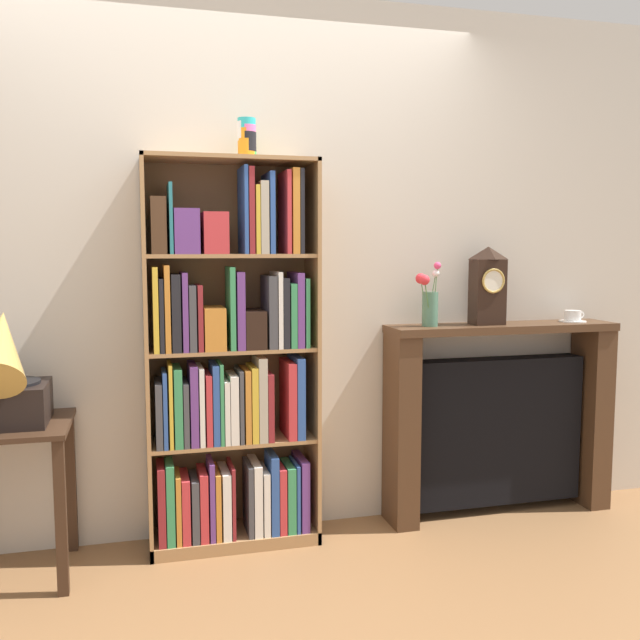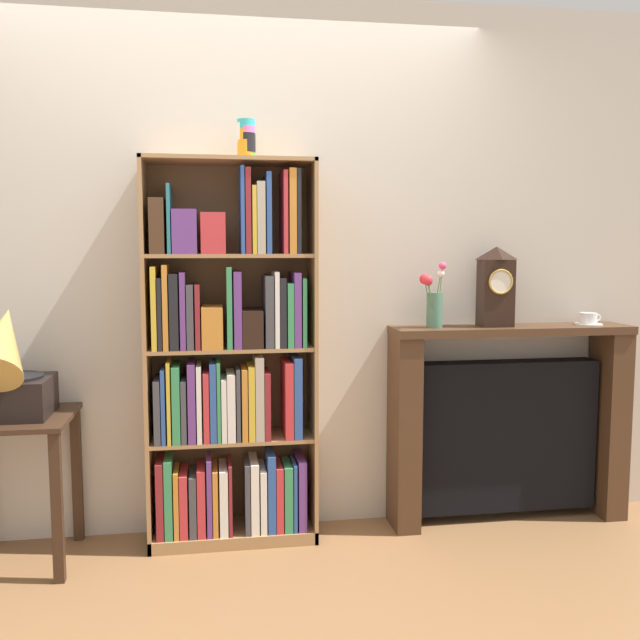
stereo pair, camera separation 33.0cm
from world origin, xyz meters
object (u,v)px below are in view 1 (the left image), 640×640
mantel_clock (488,286)px  teacup_with_saucer (573,317)px  cup_stack (247,138)px  flower_vase (429,300)px  side_table_left (11,464)px  gramophone (3,374)px  fireplace_mantel (498,420)px  bookshelf (232,375)px

mantel_clock → teacup_with_saucer: bearing=0.2°
cup_stack → flower_vase: cup_stack is taller
side_table_left → teacup_with_saucer: 2.84m
flower_vase → teacup_with_saucer: bearing=0.3°
side_table_left → gramophone: bearing=-90.0°
fireplace_mantel → flower_vase: 0.77m
mantel_clock → teacup_with_saucer: (0.51, 0.00, -0.17)m
bookshelf → flower_vase: size_ratio=5.62×
teacup_with_saucer → bookshelf: bearing=-179.3°
cup_stack → mantel_clock: 1.42m
bookshelf → fireplace_mantel: bearing=1.8°
fireplace_mantel → cup_stack: bearing=-178.8°
bookshelf → side_table_left: 1.01m
teacup_with_saucer → cup_stack: bearing=-179.8°
side_table_left → mantel_clock: (2.28, 0.12, 0.72)m
bookshelf → gramophone: bearing=-170.1°
flower_vase → teacup_with_saucer: flower_vase is taller
fireplace_mantel → teacup_with_saucer: teacup_with_saucer is taller
gramophone → mantel_clock: 2.31m
gramophone → mantel_clock: bearing=4.7°
bookshelf → teacup_with_saucer: size_ratio=12.84×
bookshelf → gramophone: 0.97m
flower_vase → teacup_with_saucer: size_ratio=2.28×
flower_vase → mantel_clock: bearing=0.5°
fireplace_mantel → mantel_clock: mantel_clock is taller
gramophone → fireplace_mantel: size_ratio=0.45×
gramophone → fireplace_mantel: (2.37, 0.21, -0.40)m
bookshelf → mantel_clock: (1.32, 0.02, 0.40)m
bookshelf → cup_stack: (0.09, 0.02, 1.09)m
side_table_left → mantel_clock: size_ratio=1.68×
cup_stack → flower_vase: size_ratio=0.56×
flower_vase → teacup_with_saucer: 0.84m
bookshelf → teacup_with_saucer: 1.85m
mantel_clock → bookshelf: bearing=-179.2°
cup_stack → fireplace_mantel: size_ratio=0.15×
side_table_left → teacup_with_saucer: (2.78, 0.12, 0.54)m
bookshelf → teacup_with_saucer: bookshelf is taller
cup_stack → fireplace_mantel: bearing=1.2°
bookshelf → gramophone: bookshelf is taller
bookshelf → cup_stack: bearing=10.7°
flower_vase → cup_stack: bearing=-180.0°
gramophone → cup_stack: bearing=10.0°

